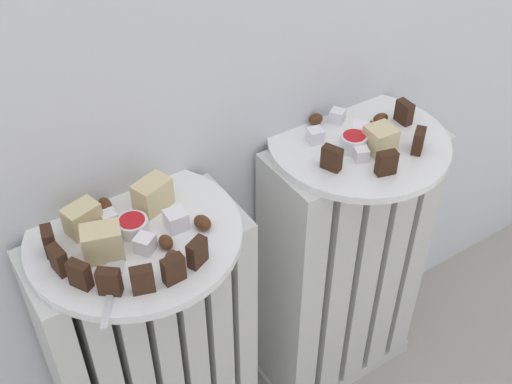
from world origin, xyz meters
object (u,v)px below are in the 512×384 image
at_px(plate_left, 134,235).
at_px(jam_bowl_left, 133,225).
at_px(radiator_left, 157,367).
at_px(radiator_right, 342,272).
at_px(fork, 111,287).
at_px(jam_bowl_right, 354,142).
at_px(plate_right, 358,142).

relative_size(plate_left, jam_bowl_left, 6.93).
height_order(radiator_left, radiator_right, same).
bearing_deg(fork, radiator_right, 9.54).
xyz_separation_m(radiator_right, plate_left, (-0.37, -0.00, 0.29)).
distance_m(plate_left, jam_bowl_right, 0.35).
height_order(jam_bowl_left, jam_bowl_right, jam_bowl_right).
distance_m(jam_bowl_right, fork, 0.41).
bearing_deg(radiator_right, jam_bowl_right, -147.87).
relative_size(jam_bowl_left, jam_bowl_right, 1.00).
bearing_deg(radiator_left, jam_bowl_right, -2.55).
height_order(radiator_right, jam_bowl_right, jam_bowl_right).
height_order(plate_right, jam_bowl_right, jam_bowl_right).
height_order(plate_left, jam_bowl_left, jam_bowl_left).
xyz_separation_m(radiator_right, fork, (-0.43, -0.07, 0.30)).
bearing_deg(radiator_right, jam_bowl_left, -179.95).
bearing_deg(jam_bowl_right, jam_bowl_left, 177.51).
height_order(radiator_left, plate_right, plate_right).
distance_m(radiator_left, fork, 0.31).
xyz_separation_m(jam_bowl_left, jam_bowl_right, (0.35, -0.02, 0.00)).
relative_size(jam_bowl_right, fork, 0.42).
bearing_deg(plate_left, radiator_left, 116.57).
height_order(radiator_left, jam_bowl_right, jam_bowl_right).
relative_size(radiator_left, jam_bowl_left, 13.90).
distance_m(radiator_left, jam_bowl_left, 0.31).
bearing_deg(radiator_right, fork, -170.46).
relative_size(radiator_left, plate_right, 2.00).
relative_size(radiator_right, jam_bowl_left, 13.90).
xyz_separation_m(jam_bowl_left, fork, (-0.06, -0.07, -0.01)).
relative_size(radiator_left, plate_left, 2.00).
distance_m(plate_right, fork, 0.44).
bearing_deg(radiator_left, jam_bowl_left, -114.96).
bearing_deg(radiator_left, plate_left, -63.43).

